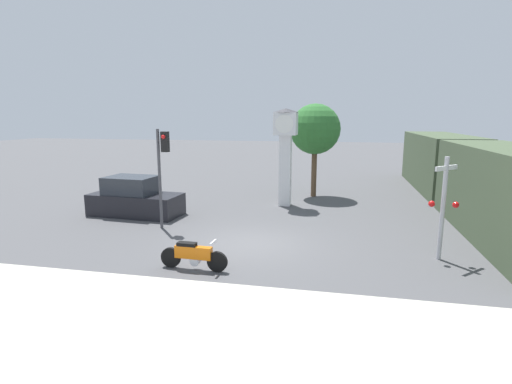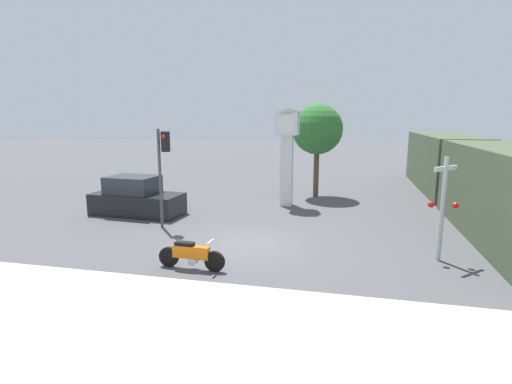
# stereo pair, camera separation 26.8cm
# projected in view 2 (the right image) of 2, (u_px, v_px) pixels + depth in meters

# --- Properties ---
(ground_plane) EXTENTS (120.00, 120.00, 0.00)m
(ground_plane) POSITION_uv_depth(u_px,v_px,m) (249.00, 244.00, 14.36)
(ground_plane) COLOR #4C4C4F
(sidewalk_strip) EXTENTS (36.00, 6.00, 0.10)m
(sidewalk_strip) POSITION_uv_depth(u_px,v_px,m) (168.00, 345.00, 7.90)
(sidewalk_strip) COLOR #BCB7A8
(sidewalk_strip) RESTS_ON ground_plane
(motorcycle) EXTENTS (2.11, 0.46, 0.93)m
(motorcycle) POSITION_uv_depth(u_px,v_px,m) (191.00, 255.00, 11.90)
(motorcycle) COLOR black
(motorcycle) RESTS_ON ground_plane
(clock_tower) EXTENTS (1.33, 1.33, 4.91)m
(clock_tower) POSITION_uv_depth(u_px,v_px,m) (287.00, 142.00, 19.97)
(clock_tower) COLOR white
(clock_tower) RESTS_ON ground_plane
(freight_train) EXTENTS (2.80, 21.85, 3.40)m
(freight_train) POSITION_uv_depth(u_px,v_px,m) (469.00, 174.00, 19.62)
(freight_train) COLOR #425138
(freight_train) RESTS_ON ground_plane
(traffic_light) EXTENTS (0.50, 0.35, 4.03)m
(traffic_light) POSITION_uv_depth(u_px,v_px,m) (163.00, 161.00, 15.92)
(traffic_light) COLOR #47474C
(traffic_light) RESTS_ON ground_plane
(railroad_crossing_signal) EXTENTS (0.90, 0.82, 3.30)m
(railroad_crossing_signal) POSITION_uv_depth(u_px,v_px,m) (443.00, 205.00, 12.37)
(railroad_crossing_signal) COLOR #B7B7BC
(railroad_crossing_signal) RESTS_ON ground_plane
(street_tree) EXTENTS (2.80, 2.80, 5.22)m
(street_tree) POSITION_uv_depth(u_px,v_px,m) (317.00, 130.00, 22.16)
(street_tree) COLOR brown
(street_tree) RESTS_ON ground_plane
(parked_car) EXTENTS (4.32, 2.09, 1.80)m
(parked_car) POSITION_uv_depth(u_px,v_px,m) (136.00, 199.00, 18.55)
(parked_car) COLOR black
(parked_car) RESTS_ON ground_plane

